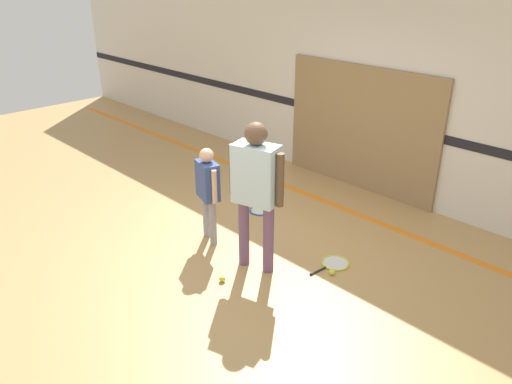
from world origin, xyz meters
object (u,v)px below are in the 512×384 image
(tennis_ball_near_instructor, at_px, (222,279))
(person_instructor, at_px, (256,182))
(person_student_left, at_px, (208,185))
(racket_spare_on_floor, at_px, (334,263))
(racket_second_spare, at_px, (261,211))
(tennis_ball_by_spare_racket, at_px, (332,272))

(tennis_ball_near_instructor, bearing_deg, person_instructor, 84.14)
(person_student_left, xyz_separation_m, racket_spare_on_floor, (1.38, 0.64, -0.72))
(person_instructor, relative_size, person_student_left, 1.41)
(person_student_left, xyz_separation_m, racket_second_spare, (-0.11, 0.97, -0.72))
(person_student_left, distance_m, racket_second_spare, 1.21)
(person_instructor, xyz_separation_m, tennis_ball_near_instructor, (-0.05, -0.45, -0.99))
(racket_spare_on_floor, height_order, tennis_ball_near_instructor, tennis_ball_near_instructor)
(person_student_left, xyz_separation_m, tennis_ball_by_spare_racket, (1.49, 0.46, -0.69))
(person_student_left, distance_m, racket_spare_on_floor, 1.68)
(person_student_left, bearing_deg, tennis_ball_by_spare_racket, 34.46)
(person_instructor, relative_size, tennis_ball_by_spare_racket, 25.06)
(racket_spare_on_floor, xyz_separation_m, racket_second_spare, (-1.49, 0.33, -0.00))
(racket_spare_on_floor, bearing_deg, person_student_left, -58.15)
(person_instructor, height_order, racket_second_spare, person_instructor)
(tennis_ball_near_instructor, height_order, tennis_ball_by_spare_racket, same)
(racket_second_spare, relative_size, tennis_ball_by_spare_racket, 7.78)
(person_instructor, xyz_separation_m, person_student_left, (-0.81, 0.02, -0.30))
(person_instructor, height_order, person_student_left, person_instructor)
(person_instructor, height_order, tennis_ball_by_spare_racket, person_instructor)
(person_instructor, distance_m, tennis_ball_by_spare_racket, 1.29)
(person_student_left, height_order, tennis_ball_by_spare_racket, person_student_left)
(person_student_left, relative_size, tennis_ball_by_spare_racket, 17.80)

